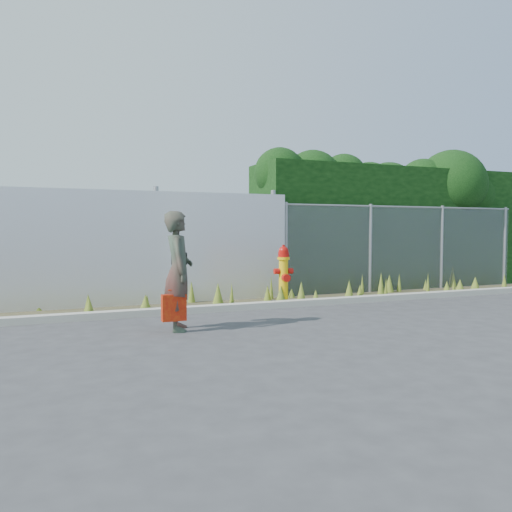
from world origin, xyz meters
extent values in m
plane|color=#3A3A3C|center=(0.00, 0.00, 0.00)|extent=(80.00, 80.00, 0.00)
cube|color=#ACA99B|center=(0.00, 1.80, 0.06)|extent=(16.00, 0.22, 0.12)
cube|color=#433D26|center=(0.00, 2.40, 0.01)|extent=(16.00, 1.20, 0.01)
cone|color=#50681F|center=(-1.51, 2.15, 0.11)|extent=(0.11, 0.11, 0.22)
cone|color=#50681F|center=(3.22, 2.42, 0.20)|extent=(0.09, 0.09, 0.39)
cone|color=#50681F|center=(3.60, 2.81, 0.21)|extent=(0.22, 0.22, 0.42)
cone|color=#50681F|center=(5.71, 3.05, 0.26)|extent=(0.20, 0.20, 0.52)
cone|color=#50681F|center=(2.12, 2.19, 0.20)|extent=(0.21, 0.21, 0.40)
cone|color=#50681F|center=(-3.02, 2.48, 0.16)|extent=(0.16, 0.16, 0.33)
cone|color=#50681F|center=(-2.04, 2.44, 0.14)|extent=(0.22, 0.22, 0.28)
cone|color=#50681F|center=(0.61, 2.79, 0.25)|extent=(0.10, 0.10, 0.50)
cone|color=#50681F|center=(1.22, 2.00, 0.13)|extent=(0.17, 0.17, 0.27)
cone|color=#50681F|center=(0.57, 3.04, 0.27)|extent=(0.09, 0.09, 0.55)
cone|color=#50681F|center=(4.66, 2.82, 0.13)|extent=(0.11, 0.11, 0.27)
cone|color=#50681F|center=(-1.99, 2.53, 0.13)|extent=(0.11, 0.11, 0.26)
cone|color=#50681F|center=(-1.05, 2.94, 0.21)|extent=(0.14, 0.14, 0.43)
cone|color=#50681F|center=(2.84, 2.78, 0.23)|extent=(0.09, 0.09, 0.46)
cone|color=#50681F|center=(2.44, 2.27, 0.15)|extent=(0.16, 0.16, 0.29)
cone|color=#50681F|center=(3.88, 2.81, 0.21)|extent=(0.11, 0.11, 0.43)
cone|color=#50681F|center=(0.59, 2.27, 0.17)|extent=(0.22, 0.22, 0.35)
cone|color=#50681F|center=(0.93, 2.05, 0.22)|extent=(0.20, 0.20, 0.44)
cone|color=#50681F|center=(1.10, 2.83, 0.10)|extent=(0.17, 0.17, 0.20)
cone|color=#50681F|center=(3.00, 2.30, 0.26)|extent=(0.16, 0.16, 0.53)
cone|color=#50681F|center=(5.85, 2.46, 0.16)|extent=(0.22, 0.22, 0.32)
cone|color=#50681F|center=(4.95, 2.21, 0.15)|extent=(0.08, 0.08, 0.30)
cone|color=#50681F|center=(-0.71, 2.28, 0.23)|extent=(0.24, 0.24, 0.45)
cone|color=#50681F|center=(0.44, 2.59, 0.16)|extent=(0.17, 0.17, 0.32)
cone|color=#50681F|center=(-0.41, 2.37, 0.22)|extent=(0.10, 0.10, 0.43)
cone|color=#50681F|center=(4.12, 2.12, 0.25)|extent=(0.09, 0.09, 0.49)
cone|color=#50681F|center=(5.36, 2.44, 0.14)|extent=(0.21, 0.21, 0.28)
cone|color=#50681F|center=(-3.83, 3.03, 0.15)|extent=(0.18, 0.18, 0.29)
cone|color=#50681F|center=(6.96, 2.59, 0.17)|extent=(0.12, 0.12, 0.34)
cone|color=#50681F|center=(-3.03, 2.13, 0.16)|extent=(0.18, 0.18, 0.32)
cone|color=#50681F|center=(4.54, 2.00, 0.15)|extent=(0.20, 0.20, 0.31)
cone|color=#50681F|center=(-0.63, 2.61, 0.10)|extent=(0.15, 0.15, 0.21)
cube|color=silver|center=(-3.25, 3.00, 1.10)|extent=(8.50, 0.08, 2.20)
cylinder|color=gray|center=(-1.70, 3.12, 1.15)|extent=(0.10, 0.10, 2.30)
cylinder|color=gray|center=(0.80, 3.12, 1.15)|extent=(0.10, 0.10, 2.30)
cube|color=gray|center=(4.25, 3.00, 1.00)|extent=(6.50, 0.03, 2.00)
cylinder|color=gray|center=(4.25, 3.00, 2.00)|extent=(6.50, 0.04, 0.04)
cylinder|color=gray|center=(1.05, 3.00, 1.02)|extent=(0.07, 0.07, 2.05)
cylinder|color=gray|center=(3.20, 3.00, 1.02)|extent=(0.07, 0.07, 2.05)
cylinder|color=gray|center=(5.30, 3.00, 1.02)|extent=(0.07, 0.07, 2.05)
cylinder|color=gray|center=(7.40, 3.00, 1.02)|extent=(0.07, 0.07, 2.05)
cube|color=black|center=(4.55, 4.00, 1.50)|extent=(7.30, 1.60, 3.00)
sphere|color=black|center=(1.36, 4.00, 2.78)|extent=(1.19, 1.19, 1.19)
sphere|color=black|center=(2.22, 3.99, 2.66)|extent=(1.40, 1.40, 1.40)
sphere|color=black|center=(3.09, 4.00, 2.75)|extent=(1.16, 1.16, 1.16)
sphere|color=black|center=(3.81, 3.95, 2.50)|extent=(1.32, 1.32, 1.32)
sphere|color=black|center=(4.56, 4.18, 2.45)|extent=(1.54, 1.54, 1.54)
sphere|color=black|center=(5.55, 4.03, 2.70)|extent=(1.28, 1.28, 1.28)
sphere|color=black|center=(6.31, 3.80, 2.65)|extent=(1.86, 1.86, 1.86)
sphere|color=black|center=(6.90, 3.97, 2.40)|extent=(1.71, 1.71, 1.71)
cylinder|color=yellow|center=(0.68, 2.34, 0.03)|extent=(0.29, 0.29, 0.06)
cylinder|color=yellow|center=(0.68, 2.34, 0.43)|extent=(0.18, 0.18, 0.87)
cylinder|color=yellow|center=(0.68, 2.34, 0.89)|extent=(0.25, 0.25, 0.05)
cylinder|color=#B20F0A|center=(0.68, 2.34, 0.96)|extent=(0.21, 0.21, 0.10)
sphere|color=#B20F0A|center=(0.68, 2.34, 1.03)|extent=(0.19, 0.19, 0.19)
cylinder|color=#B20F0A|center=(0.68, 2.34, 1.13)|extent=(0.05, 0.05, 0.05)
cylinder|color=#B20F0A|center=(0.53, 2.34, 0.63)|extent=(0.10, 0.11, 0.11)
cylinder|color=#B20F0A|center=(0.82, 2.34, 0.63)|extent=(0.10, 0.11, 0.11)
cylinder|color=#B20F0A|center=(0.68, 2.20, 0.51)|extent=(0.15, 0.12, 0.15)
imported|color=#0E5D44|center=(-1.91, 0.44, 0.86)|extent=(0.53, 0.70, 1.73)
cube|color=#9D0C08|center=(-2.01, 0.28, 0.36)|extent=(0.34, 0.13, 0.38)
cylinder|color=#9D0C08|center=(-2.01, 0.28, 0.61)|extent=(0.16, 0.01, 0.01)
cube|color=black|center=(-1.83, 0.68, 1.03)|extent=(0.23, 0.10, 0.18)
camera|label=1|loc=(-3.58, -6.63, 1.45)|focal=35.00mm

